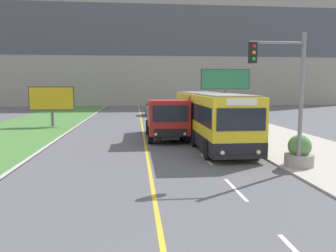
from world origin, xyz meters
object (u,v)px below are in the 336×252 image
object	(u,v)px
city_bus	(209,117)
traffic_light_mast	(286,84)
billboard_large	(225,81)
planter_round_near	(299,152)
planter_round_second	(252,135)
planter_round_far	(210,117)
car_distant	(153,110)
billboard_small	(52,99)
planter_round_third	(226,124)
dump_truck	(167,120)

from	to	relation	value
city_bus	traffic_light_mast	distance (m)	7.62
billboard_large	planter_round_near	distance (m)	23.56
billboard_large	planter_round_second	bearing A→B (deg)	-100.51
planter_round_second	planter_round_far	size ratio (longest dim) A/B	0.99
car_distant	billboard_large	distance (m)	9.03
traffic_light_mast	planter_round_far	world-z (taller)	traffic_light_mast
billboard_large	billboard_small	world-z (taller)	billboard_large
planter_round_near	planter_round_far	distance (m)	15.93
city_bus	billboard_small	world-z (taller)	billboard_small
planter_round_third	dump_truck	bearing A→B (deg)	-147.80
dump_truck	traffic_light_mast	xyz separation A→B (m)	(3.95, -8.08, 2.22)
planter_round_third	car_distant	bearing A→B (deg)	106.78
billboard_large	billboard_small	bearing A→B (deg)	-156.51
city_bus	billboard_small	size ratio (longest dim) A/B	3.32
billboard_large	planter_round_near	size ratio (longest dim) A/B	4.17
billboard_small	car_distant	bearing A→B (deg)	47.99
planter_round_far	billboard_small	bearing A→B (deg)	-179.03
car_distant	city_bus	bearing A→B (deg)	-82.68
billboard_small	planter_round_second	size ratio (longest dim) A/B	3.01
planter_round_near	planter_round_far	size ratio (longest dim) A/B	1.05
city_bus	dump_truck	bearing A→B (deg)	161.07
billboard_small	planter_round_near	distance (m)	21.03
billboard_small	planter_round_near	size ratio (longest dim) A/B	2.83
traffic_light_mast	billboard_large	bearing A→B (deg)	80.19
city_bus	billboard_large	size ratio (longest dim) A/B	2.25
dump_truck	planter_round_near	distance (m)	9.11
city_bus	dump_truck	world-z (taller)	city_bus
billboard_small	traffic_light_mast	bearing A→B (deg)	-51.11
traffic_light_mast	planter_round_near	xyz separation A→B (m)	(0.91, 0.41, -2.86)
traffic_light_mast	planter_round_far	xyz separation A→B (m)	(0.77, 16.34, -2.89)
dump_truck	planter_round_near	bearing A→B (deg)	-57.65
planter_round_second	planter_round_far	xyz separation A→B (m)	(0.00, 10.62, 0.01)
car_distant	traffic_light_mast	distance (m)	26.67
planter_round_second	planter_round_third	xyz separation A→B (m)	(-0.04, 5.31, 0.04)
car_distant	planter_round_third	xyz separation A→B (m)	(4.59, -15.21, -0.02)
city_bus	planter_round_far	size ratio (longest dim) A/B	9.86
planter_round_far	dump_truck	bearing A→B (deg)	-119.74
dump_truck	planter_round_second	bearing A→B (deg)	-26.66
planter_round_near	planter_round_third	size ratio (longest dim) A/B	0.99
car_distant	billboard_small	bearing A→B (deg)	-132.01
car_distant	planter_round_near	bearing A→B (deg)	-79.53
billboard_large	planter_round_near	xyz separation A→B (m)	(-3.15, -23.10, -3.39)
billboard_large	billboard_small	distance (m)	18.68
planter_round_third	billboard_large	bearing A→B (deg)	75.03
city_bus	planter_round_near	xyz separation A→B (m)	(2.33, -6.81, -0.88)
planter_round_near	city_bus	bearing A→B (deg)	108.90
dump_truck	billboard_large	size ratio (longest dim) A/B	1.20
billboard_small	billboard_large	bearing A→B (deg)	23.49
planter_round_near	car_distant	bearing A→B (deg)	100.47
planter_round_far	planter_round_third	bearing A→B (deg)	-90.45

